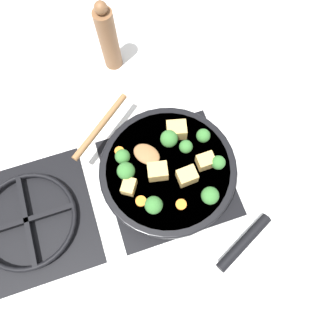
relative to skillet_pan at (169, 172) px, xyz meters
name	(u,v)px	position (x,y,z in m)	size (l,w,h in m)	color
ground_plane	(168,178)	(0.00, 0.00, -0.05)	(2.40, 2.40, 0.00)	white
front_burner_grate	(168,176)	(0.00, 0.00, -0.04)	(0.31, 0.31, 0.03)	black
rear_burner_grate	(28,221)	(0.00, 0.36, -0.04)	(0.31, 0.31, 0.03)	black
skillet_pan	(169,172)	(0.00, 0.00, 0.00)	(0.43, 0.35, 0.05)	black
wooden_spoon	(121,139)	(0.11, 0.09, 0.03)	(0.22, 0.21, 0.02)	olive
tofu_cube_center_large	(206,161)	(-0.02, -0.09, 0.04)	(0.04, 0.03, 0.03)	tan
tofu_cube_near_handle	(129,186)	(-0.02, 0.10, 0.04)	(0.04, 0.03, 0.03)	tan
tofu_cube_east_chunk	(187,176)	(-0.04, -0.03, 0.04)	(0.04, 0.03, 0.03)	tan
tofu_cube_west_chunk	(158,171)	(0.00, 0.03, 0.04)	(0.05, 0.04, 0.04)	tan
tofu_cube_back_piece	(177,130)	(0.08, -0.05, 0.04)	(0.05, 0.04, 0.04)	tan
broccoli_floret_near_spoon	(123,157)	(0.05, 0.09, 0.05)	(0.04, 0.04, 0.04)	#709956
broccoli_floret_center_top	(154,205)	(-0.08, 0.06, 0.05)	(0.04, 0.04, 0.05)	#709956
broccoli_floret_east_rim	(186,147)	(0.03, -0.05, 0.04)	(0.03, 0.03, 0.04)	#709956
broccoli_floret_west_rim	(203,136)	(0.04, -0.10, 0.04)	(0.03, 0.03, 0.04)	#709956
broccoli_floret_north_edge	(169,139)	(0.06, -0.02, 0.05)	(0.04, 0.04, 0.05)	#709956
broccoli_floret_south_cluster	(218,163)	(-0.03, -0.11, 0.04)	(0.03, 0.03, 0.04)	#709956
broccoli_floret_mid_floret	(210,196)	(-0.10, -0.06, 0.05)	(0.04, 0.04, 0.05)	#709956
broccoli_floret_small_inner	(126,171)	(0.02, 0.10, 0.05)	(0.04, 0.04, 0.05)	#709956
carrot_slice_orange_thin	(141,201)	(-0.06, 0.09, 0.02)	(0.03, 0.03, 0.01)	orange
carrot_slice_near_center	(119,151)	(0.08, 0.10, 0.02)	(0.02, 0.02, 0.01)	orange
carrot_slice_edge_slice	(181,205)	(-0.09, 0.00, 0.02)	(0.03, 0.03, 0.01)	orange
pepper_mill	(108,38)	(0.39, 0.04, 0.05)	(0.05, 0.05, 0.22)	brown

